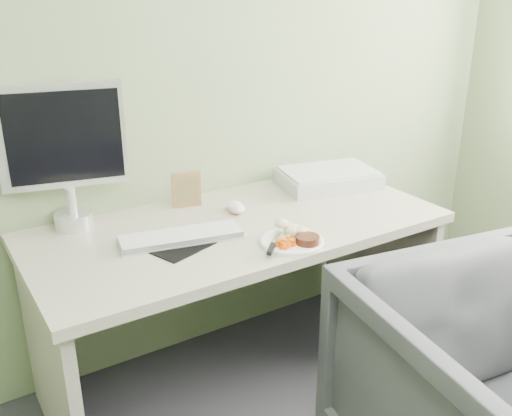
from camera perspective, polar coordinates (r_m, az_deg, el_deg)
wall_back at (r=2.38m, az=-6.72°, el=15.48°), size 3.50×0.00×3.50m
desk at (r=2.29m, az=-1.73°, el=-5.72°), size 1.60×0.75×0.73m
plate at (r=2.04m, az=3.60°, el=-3.38°), size 0.23×0.23×0.01m
steak at (r=2.02m, az=5.16°, el=-3.16°), size 0.11×0.11×0.03m
potato_pile at (r=2.09m, az=3.65°, el=-1.80°), size 0.11×0.09×0.05m
carrot_heap at (r=1.99m, az=2.93°, el=-3.32°), size 0.07×0.06×0.04m
steak_knife at (r=1.97m, az=1.69°, el=-3.74°), size 0.15×0.16×0.01m
mousepad at (r=2.05m, az=-7.82°, el=-3.65°), size 0.27×0.26×0.00m
keyboard at (r=2.08m, az=-7.50°, el=-2.80°), size 0.45×0.21×0.02m
computer_mouse at (r=2.31m, az=-2.03°, el=0.08°), size 0.08×0.13×0.04m
photo_frame at (r=2.36m, az=-6.97°, el=1.83°), size 0.12×0.04×0.15m
eyedrop_bottle at (r=2.42m, az=-6.22°, el=1.18°), size 0.02×0.02×0.06m
scanner at (r=2.63m, az=7.24°, el=2.91°), size 0.48×0.37×0.07m
monitor at (r=2.20m, az=-18.70°, el=5.63°), size 0.45×0.16×0.54m
desk_chair at (r=2.02m, az=23.15°, el=-17.28°), size 0.95×0.97×0.77m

